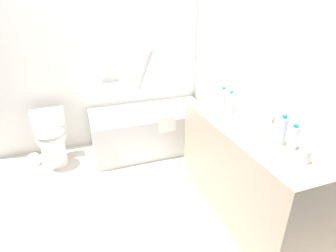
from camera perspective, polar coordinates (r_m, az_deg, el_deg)
The scene contains 19 objects.
ground_plane at distance 2.85m, azimuth -11.07°, elevation -16.20°, with size 3.96×3.96×0.00m, color beige.
wall_back_tiled at distance 3.65m, azimuth -16.53°, elevation 13.62°, with size 3.36×0.10×2.37m, color white.
wall_right_mirror at distance 2.84m, azimuth 19.15°, elevation 10.09°, with size 0.10×3.19×2.37m, color white.
bathtub at distance 3.62m, azimuth -3.91°, elevation -0.39°, with size 1.55×0.78×1.27m.
toilet at distance 3.53m, azimuth -23.87°, elevation -2.60°, with size 0.39×0.51×0.68m.
vanity_counter at distance 2.59m, azimuth 16.84°, elevation -9.20°, with size 0.61×1.58×0.89m, color tan.
sink_basin at distance 2.35m, azimuth 17.72°, elevation -0.10°, with size 0.35×0.35×0.04m, color white.
sink_faucet at distance 2.47m, azimuth 21.66°, elevation 0.93°, with size 0.10×0.15×0.09m.
water_bottle_0 at distance 2.73m, azimuth 11.83°, elevation 5.94°, with size 0.06×0.06×0.21m.
water_bottle_1 at distance 2.12m, azimuth 25.46°, elevation -2.25°, with size 0.07×0.07×0.19m.
water_bottle_2 at distance 2.69m, azimuth 13.36°, elevation 5.28°, with size 0.06×0.06×0.19m.
water_bottle_3 at distance 2.14m, azimuth 23.42°, elevation -0.95°, with size 0.07×0.07×0.24m.
drinking_glass_0 at distance 2.84m, azimuth 11.56°, elevation 5.65°, with size 0.08×0.08×0.09m, color white.
drinking_glass_1 at distance 1.99m, azimuth 27.38°, elevation -5.76°, with size 0.08×0.08×0.10m, color white.
drinking_glass_2 at distance 2.63m, azimuth 13.24°, elevation 3.86°, with size 0.06×0.06×0.09m, color white.
drinking_glass_3 at distance 2.24m, azimuth 22.69°, elevation -1.55°, with size 0.07×0.07×0.09m, color white.
soap_dish at distance 2.06m, azimuth 24.90°, elevation -5.46°, with size 0.09×0.06×0.02m, color white.
bath_mat at distance 3.22m, azimuth -3.77°, elevation -10.04°, with size 0.55×0.37×0.01m, color white.
toilet_paper_roll at distance 3.73m, azimuth -26.95°, elevation -6.51°, with size 0.11×0.11×0.14m, color white.
Camera 1 is at (-0.20, -2.14, 1.87)m, focal length 28.20 mm.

